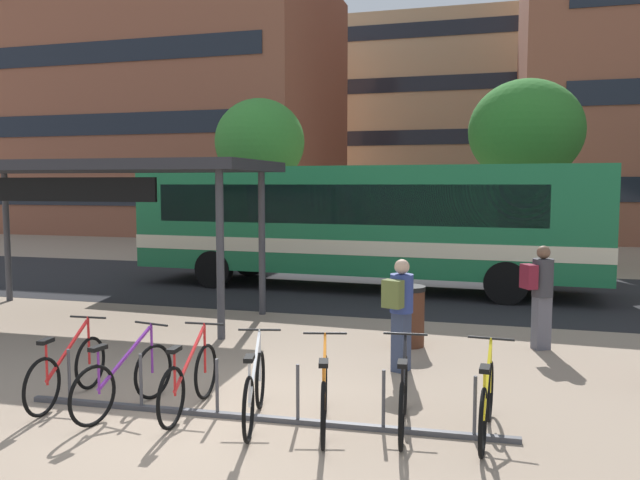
{
  "coord_description": "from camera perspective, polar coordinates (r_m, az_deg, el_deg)",
  "views": [
    {
      "loc": [
        3.14,
        -6.63,
        2.75
      ],
      "look_at": [
        0.14,
        4.24,
        1.74
      ],
      "focal_mm": 35.06,
      "sensor_mm": 36.0,
      "label": 1
    }
  ],
  "objects": [
    {
      "name": "building_centre_block",
      "position": [
        52.45,
        11.32,
        10.49
      ],
      "size": [
        15.76,
        10.6,
        15.5
      ],
      "color": "tan",
      "rests_on": "ground"
    },
    {
      "name": "parked_bicycle_red_0",
      "position": [
        8.67,
        -22.05,
        -11.08
      ],
      "size": [
        0.52,
        1.72,
        0.99
      ],
      "rotation": [
        0.0,
        0.0,
        1.64
      ],
      "color": "black",
      "rests_on": "ground"
    },
    {
      "name": "bike_rack",
      "position": [
        7.59,
        -5.77,
        -15.4
      ],
      "size": [
        5.91,
        0.35,
        0.7
      ],
      "rotation": [
        0.0,
        0.0,
        0.05
      ],
      "color": "#47474C",
      "rests_on": "ground"
    },
    {
      "name": "parked_bicycle_white_3",
      "position": [
        7.4,
        -5.99,
        -13.53
      ],
      "size": [
        0.6,
        1.68,
        0.99
      ],
      "rotation": [
        0.0,
        0.0,
        1.81
      ],
      "color": "black",
      "rests_on": "ground"
    },
    {
      "name": "street_tree_0",
      "position": [
        25.63,
        -5.51,
        8.86
      ],
      "size": [
        3.61,
        3.61,
        6.19
      ],
      "color": "brown",
      "rests_on": "ground"
    },
    {
      "name": "parked_bicycle_yellow_6",
      "position": [
        7.21,
        14.96,
        -14.18
      ],
      "size": [
        0.52,
        1.72,
        0.99
      ],
      "rotation": [
        0.0,
        0.0,
        1.51
      ],
      "color": "black",
      "rests_on": "ground"
    },
    {
      "name": "bus_lane_asphalt",
      "position": [
        16.59,
        4.34,
        -4.42
      ],
      "size": [
        80.0,
        7.2,
        0.01
      ],
      "primitive_type": "cube",
      "color": "#232326",
      "rests_on": "ground"
    },
    {
      "name": "parked_bicycle_black_5",
      "position": [
        7.23,
        7.61,
        -14.01
      ],
      "size": [
        0.52,
        1.72,
        0.99
      ],
      "rotation": [
        0.0,
        0.0,
        1.67
      ],
      "color": "black",
      "rests_on": "ground"
    },
    {
      "name": "parked_bicycle_orange_4",
      "position": [
        7.2,
        0.39,
        -14.05
      ],
      "size": [
        0.6,
        1.68,
        0.99
      ],
      "rotation": [
        0.0,
        0.0,
        1.81
      ],
      "color": "black",
      "rests_on": "ground"
    },
    {
      "name": "trash_bin",
      "position": [
        10.79,
        8.13,
        -6.86
      ],
      "size": [
        0.55,
        0.55,
        1.03
      ],
      "color": "#4C2819",
      "rests_on": "ground"
    },
    {
      "name": "commuter_olive_pack_0",
      "position": [
        9.23,
        7.34,
        -6.09
      ],
      "size": [
        0.47,
        0.6,
        1.66
      ],
      "rotation": [
        0.0,
        0.0,
        1.21
      ],
      "color": "#2D3851",
      "rests_on": "ground"
    },
    {
      "name": "street_tree_1",
      "position": [
        22.46,
        18.27,
        9.39
      ],
      "size": [
        3.81,
        3.81,
        6.27
      ],
      "color": "brown",
      "rests_on": "ground"
    },
    {
      "name": "building_left_wing",
      "position": [
        40.03,
        -13.08,
        11.49
      ],
      "size": [
        18.61,
        13.22,
        14.57
      ],
      "color": "brown",
      "rests_on": "ground"
    },
    {
      "name": "city_bus",
      "position": [
        16.42,
        3.97,
        1.71
      ],
      "size": [
        12.13,
        3.12,
        3.2
      ],
      "rotation": [
        0.0,
        0.0,
        -0.05
      ],
      "color": "#196B3D",
      "rests_on": "ground"
    },
    {
      "name": "parked_bicycle_red_2",
      "position": [
        7.85,
        -11.82,
        -12.5
      ],
      "size": [
        0.52,
        1.72,
        0.99
      ],
      "rotation": [
        0.0,
        0.0,
        1.64
      ],
      "color": "black",
      "rests_on": "ground"
    },
    {
      "name": "commuter_maroon_pack_3",
      "position": [
        10.99,
        19.48,
        -4.3
      ],
      "size": [
        0.61,
        0.52,
        1.74
      ],
      "rotation": [
        0.0,
        0.0,
        0.51
      ],
      "color": "#565660",
      "rests_on": "ground"
    },
    {
      "name": "transit_shelter",
      "position": [
        13.51,
        -19.86,
        5.91
      ],
      "size": [
        7.19,
        3.15,
        3.2
      ],
      "rotation": [
        0.0,
        0.0,
        0.02
      ],
      "color": "#38383D",
      "rests_on": "ground"
    },
    {
      "name": "parked_bicycle_purple_1",
      "position": [
        8.08,
        -17.4,
        -12.13
      ],
      "size": [
        0.53,
        1.7,
        0.99
      ],
      "rotation": [
        0.0,
        0.0,
        1.39
      ],
      "color": "black",
      "rests_on": "ground"
    },
    {
      "name": "ground",
      "position": [
        7.83,
        -9.63,
        -15.49
      ],
      "size": [
        200.0,
        200.0,
        0.0
      ],
      "primitive_type": "plane",
      "color": "gray"
    }
  ]
}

